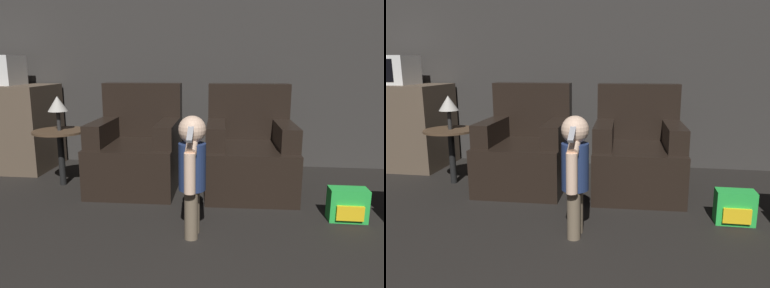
% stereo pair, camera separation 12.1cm
% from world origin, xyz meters
% --- Properties ---
extents(wall_back, '(8.40, 0.05, 2.60)m').
position_xyz_m(wall_back, '(0.00, 4.50, 1.30)').
color(wall_back, '#33302D').
rests_on(wall_back, ground_plane).
extents(armchair_left, '(0.79, 0.85, 0.96)m').
position_xyz_m(armchair_left, '(-0.67, 3.61, 0.33)').
color(armchair_left, black).
rests_on(armchair_left, ground_plane).
extents(armchair_right, '(0.80, 0.85, 0.96)m').
position_xyz_m(armchair_right, '(0.37, 3.61, 0.33)').
color(armchair_right, black).
rests_on(armchair_right, ground_plane).
extents(person_toddler, '(0.18, 0.33, 0.82)m').
position_xyz_m(person_toddler, '(-0.04, 2.61, 0.49)').
color(person_toddler, brown).
rests_on(person_toddler, ground_plane).
extents(toy_backpack, '(0.28, 0.16, 0.25)m').
position_xyz_m(toy_backpack, '(1.08, 2.99, 0.12)').
color(toy_backpack, green).
rests_on(toy_backpack, ground_plane).
extents(kitchen_counter, '(1.33, 0.70, 0.92)m').
position_xyz_m(kitchen_counter, '(-2.43, 4.08, 0.46)').
color(kitchen_counter, brown).
rests_on(kitchen_counter, ground_plane).
extents(microwave, '(0.45, 0.38, 0.31)m').
position_xyz_m(microwave, '(-2.30, 4.08, 1.07)').
color(microwave, silver).
rests_on(microwave, kitchen_counter).
extents(side_table, '(0.49, 0.49, 0.53)m').
position_xyz_m(side_table, '(-1.40, 3.56, 0.45)').
color(side_table, black).
rests_on(side_table, ground_plane).
extents(lamp, '(0.18, 0.18, 0.32)m').
position_xyz_m(lamp, '(-1.40, 3.56, 0.78)').
color(lamp, '#262626').
rests_on(lamp, side_table).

